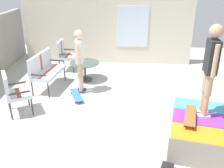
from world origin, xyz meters
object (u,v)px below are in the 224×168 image
person_skater (211,65)px  person_watching (80,57)px  skate_ramp (206,131)px  patio_bench (44,68)px  patio_chair_near_house (64,53)px  patio_chair_by_wall (13,90)px  patio_table (85,68)px  skateboard_by_bench (76,95)px  skateboard_on_ramp (190,116)px

person_skater → person_watching: bearing=54.3°
skate_ramp → patio_bench: 4.60m
patio_bench → patio_chair_near_house: size_ratio=1.29×
patio_bench → patio_chair_by_wall: bearing=169.4°
patio_table → skateboard_by_bench: 1.30m
patio_bench → patio_chair_by_wall: 1.52m
person_skater → skateboard_by_bench: person_skater is taller
patio_chair_near_house → skateboard_by_bench: (-2.09, -0.80, -0.53)m
patio_chair_near_house → patio_table: bearing=-134.7°
skate_ramp → skateboard_on_ramp: skateboard_on_ramp is taller
patio_chair_near_house → patio_table: 1.19m
patio_table → person_watching: person_watching is taller
patio_chair_by_wall → person_watching: 1.92m
person_watching → skateboard_on_ramp: person_watching is taller
patio_chair_by_wall → person_skater: 4.32m
person_watching → person_skater: person_skater is taller
patio_bench → patio_table: (0.65, -1.04, -0.21)m
skateboard_by_bench → skateboard_on_ramp: size_ratio=0.99×
patio_chair_near_house → patio_table: size_ratio=1.13×
patio_chair_by_wall → skateboard_by_bench: 1.65m
skate_ramp → skateboard_by_bench: 3.41m
patio_chair_by_wall → patio_bench: bearing=-10.6°
person_skater → skate_ramp: bearing=-153.5°
patio_chair_by_wall → person_skater: person_skater is taller
skate_ramp → patio_chair_near_house: (3.83, 3.74, 0.34)m
patio_chair_by_wall → patio_table: 2.52m
patio_table → person_skater: bearing=-135.2°
person_skater → skateboard_on_ramp: (-0.19, 0.28, -0.96)m
patio_bench → person_skater: 4.55m
patio_chair_by_wall → person_watching: (1.30, -1.35, 0.42)m
skateboard_by_bench → person_skater: bearing=-119.0°
skate_ramp → person_skater: person_skater is taller
patio_chair_by_wall → patio_table: (2.14, -1.32, -0.21)m
person_skater → skateboard_by_bench: (1.58, 2.86, -1.51)m
person_skater → skateboard_on_ramp: size_ratio=2.15×
skate_ramp → patio_table: bearing=44.1°
skate_ramp → patio_bench: size_ratio=1.75×
patio_bench → person_watching: person_watching is taller
skate_ramp → skateboard_by_bench: (1.74, 2.93, -0.19)m
patio_chair_by_wall → patio_table: patio_chair_by_wall is taller
person_watching → skateboard_by_bench: (-0.43, 0.06, -0.94)m
patio_chair_near_house → person_skater: 5.28m
patio_chair_by_wall → patio_chair_near_house: bearing=-9.3°
person_skater → skateboard_on_ramp: 1.02m
skate_ramp → patio_table: (3.00, 2.90, 0.13)m
skate_ramp → patio_bench: patio_bench is taller
patio_bench → skateboard_on_ramp: bearing=-123.6°
patio_chair_near_house → person_watching: 1.92m
skate_ramp → patio_chair_by_wall: (0.86, 4.22, 0.34)m
patio_bench → patio_table: 1.24m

